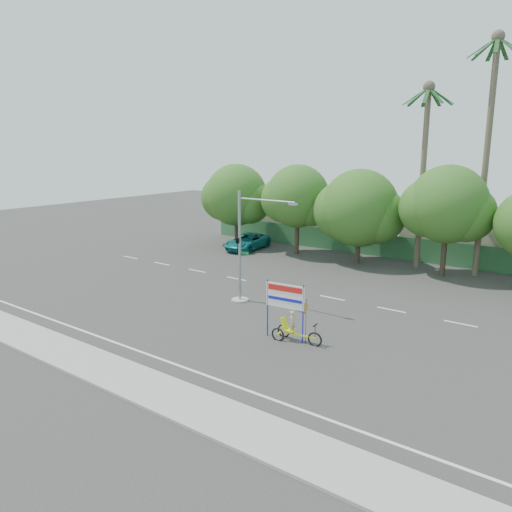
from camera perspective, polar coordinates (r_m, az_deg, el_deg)
The scene contains 14 objects.
ground at distance 27.60m, azimuth -2.93°, elevation -8.08°, with size 120.00×120.00×0.00m, color #33302D.
sidewalk_near at distance 22.78m, azimuth -15.33°, elevation -13.03°, with size 50.00×2.40×0.12m, color gray.
fence at distance 45.39m, azimuth 14.57°, elevation 1.10°, with size 38.00×0.08×2.00m, color #336B3D.
building_left at distance 53.54m, azimuth 6.52°, elevation 4.22°, with size 12.00×8.00×4.00m, color #B8A892.
building_right at distance 47.33m, azimuth 25.71°, elevation 1.69°, with size 14.00×8.00×3.60m, color #B8A892.
tree_far_left at distance 48.91m, azimuth -2.30°, elevation 6.76°, with size 7.14×6.00×7.96m.
tree_left at distance 44.84m, azimuth 4.73°, elevation 6.57°, with size 6.66×5.60×8.07m.
tree_center at distance 42.08m, azimuth 11.68°, elevation 5.15°, with size 7.62×6.40×7.85m.
tree_right at distance 39.57m, azimuth 20.98°, elevation 5.24°, with size 6.90×5.80×8.36m.
palm_tall at distance 40.29m, azimuth 25.04°, elevation 12.49°, with size 3.73×3.79×17.45m.
palm_short at distance 41.47m, azimuth 18.66°, elevation 10.75°, with size 3.73×3.79×14.45m.
traffic_signal at distance 31.07m, azimuth -1.45°, elevation -0.08°, with size 4.72×1.10×7.00m.
trike_billboard at distance 25.37m, azimuth 3.92°, elevation -7.00°, with size 3.13×0.83×3.08m.
pickup_truck at distance 47.28m, azimuth -0.99°, elevation 1.65°, with size 2.49×5.41×1.50m, color #107274.
Camera 1 is at (16.49, -19.88, 9.75)m, focal length 35.00 mm.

